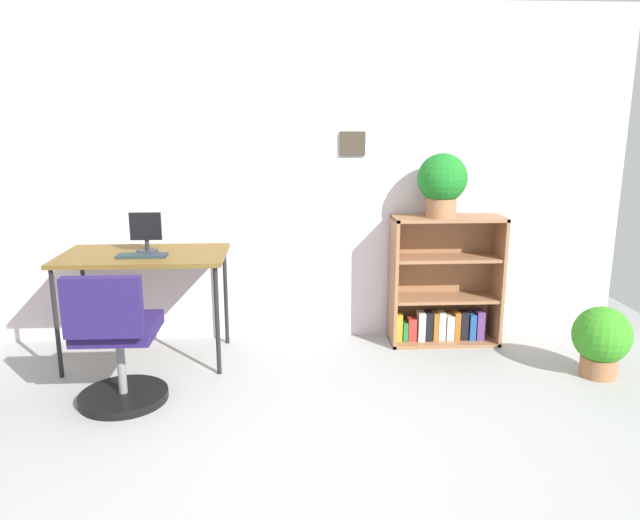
{
  "coord_description": "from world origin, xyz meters",
  "views": [
    {
      "loc": [
        0.08,
        -2.27,
        1.64
      ],
      "look_at": [
        0.28,
        1.37,
        0.78
      ],
      "focal_mm": 33.44,
      "sensor_mm": 36.0,
      "label": 1
    }
  ],
  "objects_px": {
    "bookshelf_low": "(443,287)",
    "keyboard": "(142,256)",
    "potted_plant_floor": "(601,339)",
    "potted_plant_on_shelf": "(442,182)",
    "monitor": "(146,232)",
    "office_chair": "(117,348)",
    "desk": "(144,262)"
  },
  "relations": [
    {
      "from": "monitor",
      "to": "bookshelf_low",
      "type": "xyz_separation_m",
      "value": [
        2.11,
        0.2,
        -0.48
      ]
    },
    {
      "from": "potted_plant_on_shelf",
      "to": "potted_plant_floor",
      "type": "height_order",
      "value": "potted_plant_on_shelf"
    },
    {
      "from": "keyboard",
      "to": "potted_plant_on_shelf",
      "type": "xyz_separation_m",
      "value": [
        2.05,
        0.3,
        0.44
      ]
    },
    {
      "from": "desk",
      "to": "potted_plant_floor",
      "type": "height_order",
      "value": "desk"
    },
    {
      "from": "desk",
      "to": "bookshelf_low",
      "type": "bearing_deg",
      "value": 6.79
    },
    {
      "from": "monitor",
      "to": "potted_plant_floor",
      "type": "distance_m",
      "value": 3.09
    },
    {
      "from": "office_chair",
      "to": "bookshelf_low",
      "type": "xyz_separation_m",
      "value": [
        2.15,
        0.95,
        0.06
      ]
    },
    {
      "from": "monitor",
      "to": "potted_plant_on_shelf",
      "type": "bearing_deg",
      "value": 4.02
    },
    {
      "from": "keyboard",
      "to": "office_chair",
      "type": "height_order",
      "value": "office_chair"
    },
    {
      "from": "office_chair",
      "to": "bookshelf_low",
      "type": "distance_m",
      "value": 2.35
    },
    {
      "from": "potted_plant_floor",
      "to": "potted_plant_on_shelf",
      "type": "bearing_deg",
      "value": 145.13
    },
    {
      "from": "monitor",
      "to": "bookshelf_low",
      "type": "height_order",
      "value": "monitor"
    },
    {
      "from": "monitor",
      "to": "office_chair",
      "type": "bearing_deg",
      "value": -92.57
    },
    {
      "from": "monitor",
      "to": "potted_plant_floor",
      "type": "xyz_separation_m",
      "value": [
        2.98,
        -0.5,
        -0.64
      ]
    },
    {
      "from": "potted_plant_on_shelf",
      "to": "keyboard",
      "type": "bearing_deg",
      "value": -171.63
    },
    {
      "from": "potted_plant_on_shelf",
      "to": "potted_plant_floor",
      "type": "xyz_separation_m",
      "value": [
        0.92,
        -0.64,
        -0.95
      ]
    },
    {
      "from": "monitor",
      "to": "office_chair",
      "type": "distance_m",
      "value": 0.92
    },
    {
      "from": "potted_plant_on_shelf",
      "to": "potted_plant_floor",
      "type": "distance_m",
      "value": 1.47
    },
    {
      "from": "desk",
      "to": "monitor",
      "type": "bearing_deg",
      "value": 73.87
    },
    {
      "from": "monitor",
      "to": "desk",
      "type": "bearing_deg",
      "value": -106.13
    },
    {
      "from": "bookshelf_low",
      "to": "desk",
      "type": "bearing_deg",
      "value": -173.21
    },
    {
      "from": "bookshelf_low",
      "to": "potted_plant_on_shelf",
      "type": "bearing_deg",
      "value": -136.96
    },
    {
      "from": "monitor",
      "to": "keyboard",
      "type": "height_order",
      "value": "monitor"
    },
    {
      "from": "monitor",
      "to": "office_chair",
      "type": "xyz_separation_m",
      "value": [
        -0.03,
        -0.75,
        -0.54
      ]
    },
    {
      "from": "desk",
      "to": "potted_plant_on_shelf",
      "type": "bearing_deg",
      "value": 5.44
    },
    {
      "from": "bookshelf_low",
      "to": "keyboard",
      "type": "bearing_deg",
      "value": -170.37
    },
    {
      "from": "potted_plant_on_shelf",
      "to": "office_chair",
      "type": "bearing_deg",
      "value": -156.84
    },
    {
      "from": "desk",
      "to": "potted_plant_on_shelf",
      "type": "distance_m",
      "value": 2.14
    },
    {
      "from": "keyboard",
      "to": "monitor",
      "type": "bearing_deg",
      "value": 90.48
    },
    {
      "from": "monitor",
      "to": "bookshelf_low",
      "type": "relative_size",
      "value": 0.28
    },
    {
      "from": "desk",
      "to": "monitor",
      "type": "distance_m",
      "value": 0.2
    },
    {
      "from": "office_chair",
      "to": "bookshelf_low",
      "type": "bearing_deg",
      "value": 23.85
    }
  ]
}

